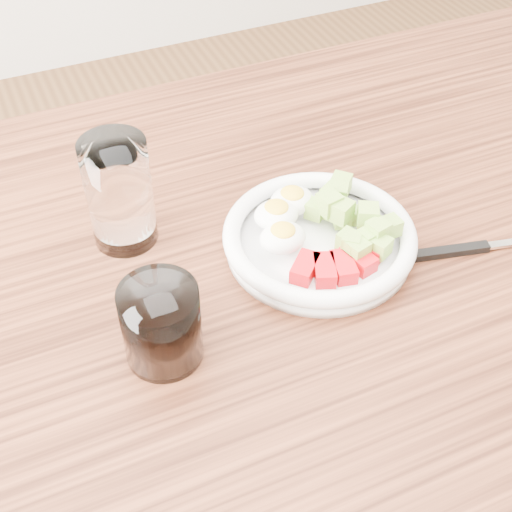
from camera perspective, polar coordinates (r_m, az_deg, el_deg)
The scene contains 5 objects.
dining_table at distance 0.88m, azimuth 0.87°, elevation -6.38°, with size 1.50×0.90×0.77m.
bowl at distance 0.83m, azimuth 5.05°, elevation 1.68°, with size 0.22×0.22×0.06m.
fork at distance 0.87m, azimuth 16.85°, elevation 0.59°, with size 0.20×0.06×0.01m.
water_glass at distance 0.82m, azimuth -10.88°, elevation 4.99°, with size 0.08×0.08×0.14m, color white.
coffee_glass at distance 0.71m, azimuth -7.57°, elevation -5.46°, with size 0.08×0.08×0.09m.
Camera 1 is at (-0.24, -0.51, 1.35)m, focal length 50.00 mm.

